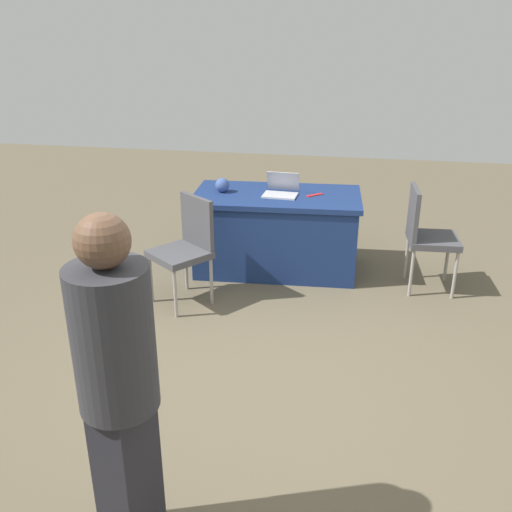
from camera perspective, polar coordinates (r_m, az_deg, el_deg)
The scene contains 8 objects.
ground_plane at distance 3.94m, azimuth 0.67°, elevation -13.54°, with size 14.40×14.40×0.00m, color brown.
table_foreground at distance 5.60m, azimuth 2.07°, elevation 2.49°, with size 1.66×0.94×0.78m.
chair_near_front at distance 4.92m, azimuth -7.09°, elevation 1.18°, with size 0.62×0.62×0.94m.
chair_tucked_right at distance 5.33m, azimuth 16.80°, elevation 2.33°, with size 0.46×0.46×0.96m.
person_presenter at distance 2.50m, azimuth -13.77°, elevation -12.13°, with size 0.40×0.40×1.68m.
laptop_silver at distance 5.45m, azimuth 2.54°, elevation 6.60°, with size 0.33×0.31×0.21m.
yarn_ball at distance 5.54m, azimuth -3.42°, elevation 7.17°, with size 0.14×0.14×0.14m, color #3F5999.
scissors_red at distance 5.46m, azimuth 5.96°, elevation 6.16°, with size 0.18×0.04×0.01m, color red.
Camera 1 is at (-0.53, 3.13, 2.34)m, focal length 39.55 mm.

